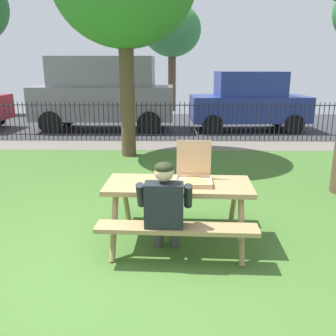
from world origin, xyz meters
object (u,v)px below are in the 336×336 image
(parked_car_center, at_px, (104,92))
(parked_car_right, at_px, (249,101))
(picnic_table_foreground, at_px, (178,196))
(far_tree_midleft, at_px, (172,31))
(adult_at_table, at_px, (165,206))
(pizza_box_open, at_px, (194,175))

(parked_car_center, bearing_deg, parked_car_right, 0.00)
(picnic_table_foreground, bearing_deg, far_tree_midleft, 90.67)
(adult_at_table, relative_size, parked_car_center, 0.25)
(pizza_box_open, bearing_deg, picnic_table_foreground, -162.38)
(picnic_table_foreground, height_order, pizza_box_open, pizza_box_open)
(picnic_table_foreground, xyz_separation_m, adult_at_table, (-0.16, -0.49, 0.06))
(parked_car_center, bearing_deg, pizza_box_open, -72.42)
(pizza_box_open, bearing_deg, parked_car_center, 107.58)
(pizza_box_open, height_order, far_tree_midleft, far_tree_midleft)
(pizza_box_open, height_order, parked_car_center, parked_car_center)
(pizza_box_open, distance_m, parked_car_right, 8.65)
(parked_car_center, relative_size, parked_car_right, 1.18)
(parked_car_center, bearing_deg, adult_at_table, -75.56)
(adult_at_table, height_order, parked_car_center, parked_car_center)
(far_tree_midleft, bearing_deg, parked_car_center, -111.84)
(parked_car_center, xyz_separation_m, far_tree_midleft, (2.28, 5.70, 2.43))
(far_tree_midleft, bearing_deg, parked_car_right, -65.04)
(pizza_box_open, height_order, parked_car_right, parked_car_right)
(parked_car_center, xyz_separation_m, parked_car_right, (4.94, 0.00, -0.29))
(parked_car_center, distance_m, far_tree_midleft, 6.60)
(parked_car_right, bearing_deg, adult_at_table, -106.58)
(adult_at_table, distance_m, parked_car_right, 9.28)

